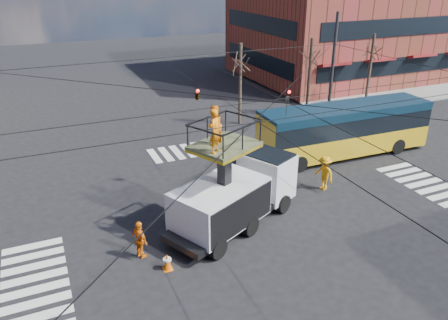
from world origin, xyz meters
TOP-DOWN VIEW (x-y plane):
  - ground at (0.00, 0.00)m, footprint 120.00×120.00m
  - sidewalk_ne at (21.00, 21.00)m, footprint 18.00×18.00m
  - crosswalks at (0.00, 0.00)m, footprint 22.40×22.40m
  - building_ne at (21.98, 23.98)m, footprint 20.06×16.06m
  - overhead_network at (-0.07, 0.40)m, footprint 24.24×24.24m
  - tree_a at (5.00, 13.50)m, footprint 2.00×2.00m
  - tree_b at (11.00, 13.50)m, footprint 2.00×2.00m
  - tree_c at (17.00, 13.50)m, footprint 2.00×2.00m
  - utility_truck at (-1.23, 0.92)m, footprint 7.30×5.13m
  - city_bus at (8.35, 5.47)m, footprint 11.20×2.91m
  - traffic_cone at (-5.16, -1.17)m, footprint 0.36×0.36m
  - worker_ground at (-5.92, 0.05)m, footprint 0.73×1.06m
  - flagger at (4.45, 2.02)m, footprint 0.88×1.32m

SIDE VIEW (x-z plane):
  - ground at x=0.00m, z-range 0.00..0.00m
  - crosswalks at x=0.00m, z-range 0.00..0.02m
  - sidewalk_ne at x=21.00m, z-range 0.00..0.12m
  - traffic_cone at x=-5.16m, z-range 0.00..0.73m
  - worker_ground at x=-5.92m, z-range 0.00..1.67m
  - flagger at x=4.45m, z-range 0.00..1.91m
  - city_bus at x=8.35m, z-range 0.12..3.32m
  - utility_truck at x=-1.23m, z-range -1.00..4.97m
  - overhead_network at x=-0.07m, z-range 0.29..8.29m
  - tree_a at x=5.00m, z-range 1.63..7.63m
  - tree_b at x=11.00m, z-range 1.63..7.63m
  - tree_c at x=17.00m, z-range 1.63..7.63m
  - building_ne at x=21.98m, z-range 0.00..14.00m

